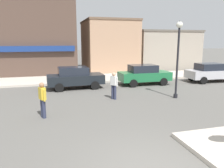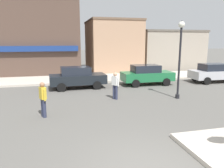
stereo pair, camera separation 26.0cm
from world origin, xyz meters
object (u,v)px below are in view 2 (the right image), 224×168
(parked_car_second, at_px, (147,74))
(parked_car_third, at_px, (214,73))
(pedestrian_crossing_far, at_px, (115,85))
(parked_car_nearest, at_px, (77,77))
(lamp_post, at_px, (180,49))
(pedestrian_crossing_near, at_px, (43,98))

(parked_car_second, height_order, parked_car_third, same)
(parked_car_second, distance_m, pedestrian_crossing_far, 5.08)
(parked_car_third, bearing_deg, parked_car_nearest, 178.04)
(parked_car_nearest, relative_size, pedestrian_crossing_far, 2.53)
(lamp_post, relative_size, pedestrian_crossing_near, 2.82)
(lamp_post, relative_size, pedestrian_crossing_far, 2.82)
(pedestrian_crossing_far, bearing_deg, lamp_post, -11.06)
(lamp_post, xyz_separation_m, pedestrian_crossing_near, (-7.62, -1.49, -2.09))
(parked_car_second, distance_m, parked_car_third, 5.87)
(lamp_post, bearing_deg, parked_car_third, 34.92)
(parked_car_second, bearing_deg, lamp_post, -87.87)
(parked_car_nearest, height_order, parked_car_second, same)
(parked_car_third, bearing_deg, pedestrian_crossing_far, -160.86)
(parked_car_third, bearing_deg, parked_car_second, 176.16)
(parked_car_second, distance_m, pedestrian_crossing_near, 9.48)
(parked_car_third, relative_size, pedestrian_crossing_near, 2.53)
(pedestrian_crossing_near, bearing_deg, parked_car_third, 22.31)
(pedestrian_crossing_near, bearing_deg, pedestrian_crossing_far, 29.31)
(parked_car_nearest, height_order, pedestrian_crossing_far, pedestrian_crossing_far)
(parked_car_second, relative_size, pedestrian_crossing_near, 2.49)
(parked_car_second, bearing_deg, pedestrian_crossing_far, -134.01)
(parked_car_nearest, height_order, pedestrian_crossing_near, pedestrian_crossing_near)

